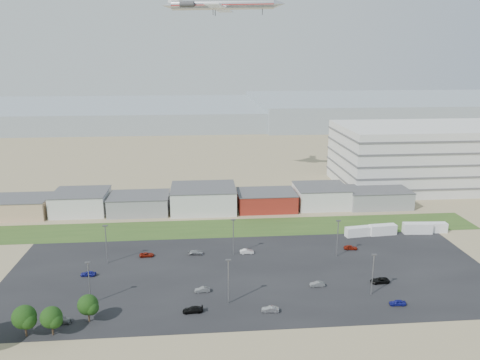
{
  "coord_description": "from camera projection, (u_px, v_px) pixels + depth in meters",
  "views": [
    {
      "loc": [
        -6.84,
        -85.34,
        52.22
      ],
      "look_at": [
        2.53,
        22.0,
        23.51
      ],
      "focal_mm": 35.0,
      "sensor_mm": 36.0,
      "label": 1
    }
  ],
  "objects": [
    {
      "name": "ground",
      "position": [
        237.0,
        318.0,
        96.17
      ],
      "size": [
        700.0,
        700.0,
        0.0
      ],
      "primitive_type": "plane",
      "color": "#988560",
      "rests_on": "ground"
    },
    {
      "name": "parking_lot",
      "position": [
        251.0,
        273.0,
        115.84
      ],
      "size": [
        120.0,
        50.0,
        0.01
      ],
      "primitive_type": "cube",
      "color": "black",
      "rests_on": "ground"
    },
    {
      "name": "grass_strip",
      "position": [
        224.0,
        228.0,
        146.23
      ],
      "size": [
        160.0,
        16.0,
        0.02
      ],
      "primitive_type": "cube",
      "color": "#30501E",
      "rests_on": "ground"
    },
    {
      "name": "hills_backdrop",
      "position": [
        254.0,
        113.0,
        401.6
      ],
      "size": [
        700.0,
        200.0,
        9.0
      ],
      "primitive_type": null,
      "color": "gray",
      "rests_on": "ground"
    },
    {
      "name": "building_row",
      "position": [
        172.0,
        199.0,
        162.06
      ],
      "size": [
        170.0,
        20.0,
        8.0
      ],
      "primitive_type": null,
      "color": "silver",
      "rests_on": "ground"
    },
    {
      "name": "parking_garage",
      "position": [
        436.0,
        156.0,
        191.96
      ],
      "size": [
        80.0,
        40.0,
        25.0
      ],
      "primitive_type": "cube",
      "color": "silver",
      "rests_on": "ground"
    },
    {
      "name": "box_trailer_a",
      "position": [
        358.0,
        232.0,
        139.53
      ],
      "size": [
        7.81,
        3.42,
        2.83
      ],
      "primitive_type": null,
      "rotation": [
        0.0,
        0.0,
        0.14
      ],
      "color": "silver",
      "rests_on": "ground"
    },
    {
      "name": "box_trailer_b",
      "position": [
        383.0,
        230.0,
        140.69
      ],
      "size": [
        8.36,
        3.29,
        3.06
      ],
      "primitive_type": null,
      "rotation": [
        0.0,
        0.0,
        0.09
      ],
      "color": "silver",
      "rests_on": "ground"
    },
    {
      "name": "box_trailer_c",
      "position": [
        417.0,
        228.0,
        141.74
      ],
      "size": [
        8.72,
        3.34,
        3.2
      ],
      "primitive_type": null,
      "rotation": [
        0.0,
        0.0,
        -0.08
      ],
      "color": "silver",
      "rests_on": "ground"
    },
    {
      "name": "box_trailer_d",
      "position": [
        434.0,
        227.0,
        142.69
      ],
      "size": [
        7.95,
        2.86,
        2.94
      ],
      "primitive_type": null,
      "rotation": [
        0.0,
        0.0,
        -0.05
      ],
      "color": "silver",
      "rests_on": "ground"
    },
    {
      "name": "tree_mid",
      "position": [
        24.0,
        319.0,
        89.0
      ],
      "size": [
        4.85,
        4.85,
        7.27
      ],
      "primitive_type": null,
      "color": "black",
      "rests_on": "ground"
    },
    {
      "name": "tree_right",
      "position": [
        51.0,
        319.0,
        89.5
      ],
      "size": [
        4.46,
        4.46,
        6.68
      ],
      "primitive_type": null,
      "color": "black",
      "rests_on": "ground"
    },
    {
      "name": "tree_near",
      "position": [
        88.0,
        307.0,
        94.04
      ],
      "size": [
        4.43,
        4.43,
        6.65
      ],
      "primitive_type": null,
      "color": "black",
      "rests_on": "ground"
    },
    {
      "name": "lightpole_front_l",
      "position": [
        89.0,
        283.0,
        100.65
      ],
      "size": [
        1.14,
        0.48,
        9.72
      ],
      "primitive_type": null,
      "color": "slate",
      "rests_on": "ground"
    },
    {
      "name": "lightpole_front_m",
      "position": [
        228.0,
        282.0,
        100.62
      ],
      "size": [
        1.21,
        0.5,
        10.29
      ],
      "primitive_type": null,
      "color": "slate",
      "rests_on": "ground"
    },
    {
      "name": "lightpole_front_r",
      "position": [
        373.0,
        275.0,
        104.42
      ],
      "size": [
        1.15,
        0.48,
        9.79
      ],
      "primitive_type": null,
      "color": "slate",
      "rests_on": "ground"
    },
    {
      "name": "lightpole_back_l",
      "position": [
        106.0,
        244.0,
        120.4
      ],
      "size": [
        1.22,
        0.51,
        10.37
      ],
      "primitive_type": null,
      "color": "slate",
      "rests_on": "ground"
    },
    {
      "name": "lightpole_back_m",
      "position": [
        233.0,
        237.0,
        125.6
      ],
      "size": [
        1.18,
        0.49,
        10.07
      ],
      "primitive_type": null,
      "color": "slate",
      "rests_on": "ground"
    },
    {
      "name": "lightpole_back_r",
      "position": [
        337.0,
        238.0,
        124.46
      ],
      "size": [
        1.2,
        0.5,
        10.21
      ],
      "primitive_type": null,
      "color": "slate",
      "rests_on": "ground"
    },
    {
      "name": "airliner",
      "position": [
        222.0,
        5.0,
        167.94
      ],
      "size": [
        51.19,
        40.34,
        13.42
      ],
      "primitive_type": null,
      "rotation": [
        0.0,
        0.0,
        -0.23
      ],
      "color": "silver"
    },
    {
      "name": "parked_car_0",
      "position": [
        380.0,
        280.0,
        110.86
      ],
      "size": [
        4.57,
        2.31,
        1.24
      ],
      "primitive_type": "imported",
      "rotation": [
        0.0,
        0.0,
        -1.51
      ],
      "color": "black",
      "rests_on": "ground"
    },
    {
      "name": "parked_car_1",
      "position": [
        317.0,
        284.0,
        109.21
      ],
      "size": [
        3.56,
        1.29,
        1.17
      ],
      "primitive_type": "imported",
      "rotation": [
        0.0,
        0.0,
        -1.59
      ],
      "color": "#595B5E",
      "rests_on": "ground"
    },
    {
      "name": "parked_car_2",
      "position": [
        397.0,
        303.0,
        100.95
      ],
      "size": [
        3.63,
        1.7,
        1.2
      ],
      "primitive_type": "imported",
      "rotation": [
        0.0,
        0.0,
        -1.65
      ],
      "color": "navy",
      "rests_on": "ground"
    },
    {
      "name": "parked_car_3",
      "position": [
        193.0,
        310.0,
        98.13
      ],
      "size": [
        4.38,
        1.93,
        1.25
      ],
      "primitive_type": "imported",
      "rotation": [
        0.0,
        0.0,
        -1.53
      ],
      "color": "black",
      "rests_on": "ground"
    },
    {
      "name": "parked_car_4",
      "position": [
        202.0,
        290.0,
        106.62
      ],
      "size": [
        3.57,
        1.43,
        1.16
      ],
      "primitive_type": "imported",
      "rotation": [
        0.0,
        0.0,
        -1.51
      ],
      "color": "#595B5E",
      "rests_on": "ground"
    },
    {
      "name": "parked_car_5",
      "position": [
        88.0,
        273.0,
        114.39
      ],
      "size": [
        3.81,
        1.83,
        1.26
      ],
      "primitive_type": "imported",
      "rotation": [
        0.0,
        0.0,
        -1.67
      ],
      "color": "navy",
      "rests_on": "ground"
    },
    {
      "name": "parked_car_6",
      "position": [
        196.0,
        252.0,
        126.69
      ],
      "size": [
        4.16,
        1.86,
        1.19
      ],
      "primitive_type": "imported",
      "rotation": [
        0.0,
        0.0,
        1.52
      ],
      "color": "#A5A5AA",
      "rests_on": "ground"
    },
    {
      "name": "parked_car_8",
      "position": [
        351.0,
        247.0,
        129.98
      ],
      "size": [
        3.87,
        1.95,
        1.27
      ],
      "primitive_type": "imported",
      "rotation": [
        0.0,
        0.0,
        1.45
      ],
      "color": "maroon",
      "rests_on": "ground"
    },
    {
      "name": "parked_car_9",
      "position": [
        147.0,
        255.0,
        125.38
      ],
      "size": [
        3.97,
        1.99,
        1.08
      ],
      "primitive_type": "imported",
      "rotation": [
        0.0,
        0.0,
        1.62
      ],
      "color": "maroon",
      "rests_on": "ground"
    },
    {
      "name": "parked_car_10",
      "position": [
        61.0,
        320.0,
        94.2
      ],
      "size": [
        4.47,
        1.85,
        1.29
      ],
      "primitive_type": "imported",
      "rotation": [
        0.0,
        0.0,
        1.58
      ],
      "color": "#595B5E",
      "rests_on": "ground"
    },
    {
      "name": "parked_car_11",
      "position": [
        247.0,
        251.0,
        127.31
      ],
      "size": [
        3.77,
        1.34,
        1.24
      ],
      "primitive_type": "imported",
      "rotation": [
        0.0,
        0.0,
        1.58
      ],
      "color": "silver",
      "rests_on": "ground"
    },
    {
      "name": "parked_car_13",
      "position": [
        270.0,
        309.0,
        98.28
      ],
      "size": [
        3.79,
        1.7,
        1.21
      ],
      "primitive_type": "imported",
      "rotation": [
        0.0,
        0.0,
        -1.69
      ],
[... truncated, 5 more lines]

